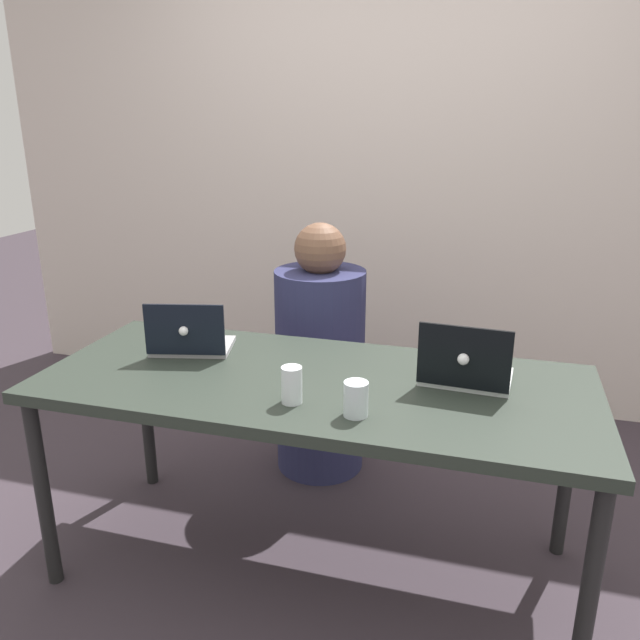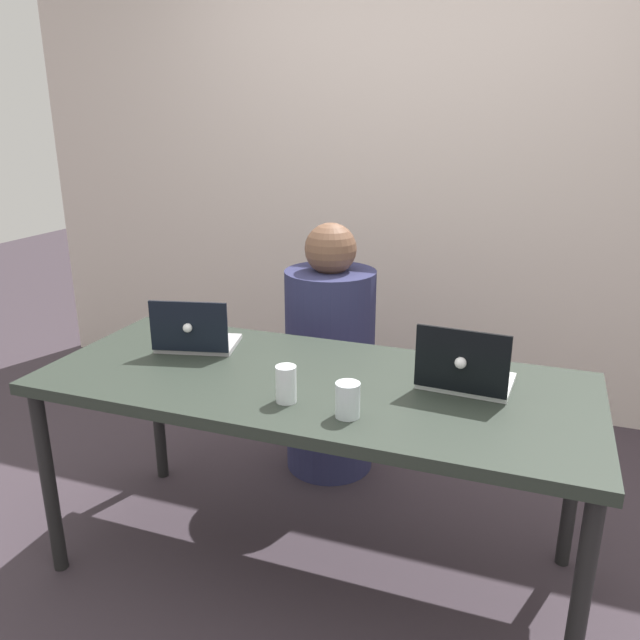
# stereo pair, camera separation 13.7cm
# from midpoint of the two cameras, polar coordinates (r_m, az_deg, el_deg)

# --- Properties ---
(ground_plane) EXTENTS (12.00, 12.00, 0.00)m
(ground_plane) POSITION_cam_midpoint_polar(r_m,az_deg,el_deg) (2.47, 1.06, -21.48)
(ground_plane) COLOR #392F37
(back_wall) EXTENTS (4.74, 0.10, 2.38)m
(back_wall) POSITION_cam_midpoint_polar(r_m,az_deg,el_deg) (3.49, 10.05, 11.51)
(back_wall) COLOR beige
(back_wall) RESTS_ON ground
(desk) EXTENTS (1.82, 0.76, 0.75)m
(desk) POSITION_cam_midpoint_polar(r_m,az_deg,el_deg) (2.10, 1.17, -6.93)
(desk) COLOR #283028
(desk) RESTS_ON ground
(person_at_center) EXTENTS (0.42, 0.42, 1.15)m
(person_at_center) POSITION_cam_midpoint_polar(r_m,az_deg,el_deg) (2.82, 2.32, -4.03)
(person_at_center) COLOR #2B2C53
(person_at_center) RESTS_ON ground
(laptop_back_left) EXTENTS (0.33, 0.27, 0.20)m
(laptop_back_left) POSITION_cam_midpoint_polar(r_m,az_deg,el_deg) (2.34, -9.67, -1.62)
(laptop_back_left) COLOR #B4B1B7
(laptop_back_left) RESTS_ON desk
(laptop_back_right) EXTENTS (0.30, 0.26, 0.22)m
(laptop_back_right) POSITION_cam_midpoint_polar(r_m,az_deg,el_deg) (2.05, 14.98, -4.82)
(laptop_back_right) COLOR silver
(laptop_back_right) RESTS_ON desk
(water_glass_center) EXTENTS (0.06, 0.06, 0.11)m
(water_glass_center) POSITION_cam_midpoint_polar(r_m,az_deg,el_deg) (1.89, -1.03, -6.11)
(water_glass_center) COLOR white
(water_glass_center) RESTS_ON desk
(water_glass_right) EXTENTS (0.07, 0.07, 0.10)m
(water_glass_right) POSITION_cam_midpoint_polar(r_m,az_deg,el_deg) (1.81, 4.73, -7.52)
(water_glass_right) COLOR silver
(water_glass_right) RESTS_ON desk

